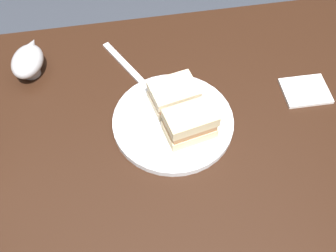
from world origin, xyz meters
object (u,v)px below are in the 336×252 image
(napkin, at_px, (305,91))
(fork, at_px, (124,64))
(sandwich_half_left, at_px, (190,124))
(plate, at_px, (173,122))
(gravy_boat, at_px, (28,61))
(sandwich_half_right, at_px, (174,95))

(napkin, height_order, fork, napkin)
(sandwich_half_left, xyz_separation_m, napkin, (-0.30, -0.08, -0.05))
(plate, height_order, gravy_boat, gravy_boat)
(plate, relative_size, napkin, 2.51)
(sandwich_half_right, bearing_deg, sandwich_half_left, 101.67)
(gravy_boat, height_order, napkin, gravy_boat)
(gravy_boat, xyz_separation_m, napkin, (-0.65, 0.18, -0.04))
(plate, relative_size, gravy_boat, 2.19)
(plate, height_order, napkin, plate)
(plate, xyz_separation_m, fork, (0.09, -0.20, -0.00))
(plate, bearing_deg, napkin, -173.53)
(sandwich_half_right, bearing_deg, gravy_boat, -26.43)
(gravy_boat, relative_size, napkin, 1.14)
(plate, height_order, sandwich_half_right, sandwich_half_right)
(sandwich_half_left, relative_size, fork, 0.66)
(sandwich_half_right, distance_m, fork, 0.19)
(plate, relative_size, fork, 1.53)
(sandwich_half_left, xyz_separation_m, fork, (0.12, -0.24, -0.05))
(napkin, relative_size, fork, 0.61)
(sandwich_half_left, height_order, napkin, sandwich_half_left)
(plate, distance_m, sandwich_half_left, 0.07)
(sandwich_half_right, height_order, napkin, sandwich_half_right)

